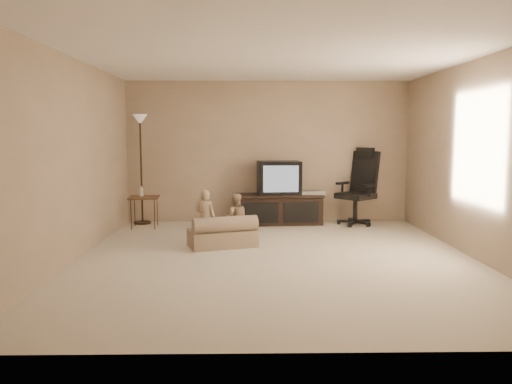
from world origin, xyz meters
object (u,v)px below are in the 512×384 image
(tv_stand, at_px, (279,198))
(toddler_right, at_px, (236,218))
(floor_lamp, at_px, (141,144))
(office_chair, at_px, (358,197))
(child_sofa, at_px, (223,234))
(toddler_left, at_px, (205,218))
(side_table, at_px, (144,198))

(tv_stand, xyz_separation_m, toddler_right, (-0.73, -1.53, -0.10))
(floor_lamp, bearing_deg, office_chair, -2.17)
(floor_lamp, distance_m, toddler_right, 2.53)
(office_chair, distance_m, child_sofa, 2.87)
(floor_lamp, height_order, child_sofa, floor_lamp)
(office_chair, relative_size, toddler_right, 1.86)
(floor_lamp, xyz_separation_m, toddler_left, (1.26, -1.77, -1.00))
(floor_lamp, distance_m, toddler_left, 2.39)
(tv_stand, distance_m, side_table, 2.32)
(side_table, bearing_deg, toddler_right, -37.32)
(office_chair, bearing_deg, tv_stand, -135.40)
(child_sofa, distance_m, toddler_right, 0.38)
(floor_lamp, bearing_deg, toddler_right, -43.39)
(office_chair, relative_size, floor_lamp, 0.70)
(toddler_left, xyz_separation_m, toddler_right, (0.42, 0.18, -0.04))
(child_sofa, bearing_deg, toddler_right, 41.71)
(toddler_right, bearing_deg, office_chair, -146.98)
(office_chair, distance_m, floor_lamp, 3.89)
(tv_stand, distance_m, office_chair, 1.38)
(tv_stand, height_order, toddler_right, tv_stand)
(office_chair, bearing_deg, toddler_right, -97.34)
(office_chair, xyz_separation_m, toddler_left, (-2.53, -1.63, -0.08))
(toddler_right, bearing_deg, side_table, -38.79)
(side_table, distance_m, toddler_right, 1.97)
(tv_stand, height_order, floor_lamp, floor_lamp)
(office_chair, relative_size, child_sofa, 1.31)
(child_sofa, distance_m, toddler_left, 0.35)
(tv_stand, xyz_separation_m, toddler_left, (-1.15, -1.71, -0.06))
(office_chair, height_order, child_sofa, office_chair)
(tv_stand, bearing_deg, child_sofa, -120.13)
(office_chair, relative_size, toddler_left, 1.69)
(toddler_left, bearing_deg, office_chair, -135.75)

